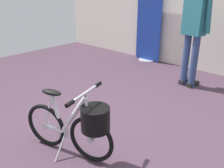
% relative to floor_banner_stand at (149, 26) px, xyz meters
% --- Properties ---
extents(ground_plane, '(7.79, 7.79, 0.00)m').
position_rel_floor_banner_stand_xyz_m(ground_plane, '(1.30, -2.70, -0.75)').
color(ground_plane, '#473342').
extents(floor_banner_stand, '(0.60, 0.36, 1.67)m').
position_rel_floor_banner_stand_xyz_m(floor_banner_stand, '(0.00, 0.00, 0.00)').
color(floor_banner_stand, '#B7B7BC').
rests_on(floor_banner_stand, ground_plane).
extents(folding_bike_foreground, '(0.98, 0.52, 0.72)m').
position_rel_floor_banner_stand_xyz_m(folding_bike_foreground, '(1.42, -3.14, -0.39)').
color(folding_bike_foreground, black).
rests_on(folding_bike_foreground, ground_plane).
extents(visitor_near_wall, '(0.53, 0.32, 1.74)m').
position_rel_floor_banner_stand_xyz_m(visitor_near_wall, '(1.34, -0.74, 0.26)').
color(visitor_near_wall, navy).
rests_on(visitor_near_wall, ground_plane).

